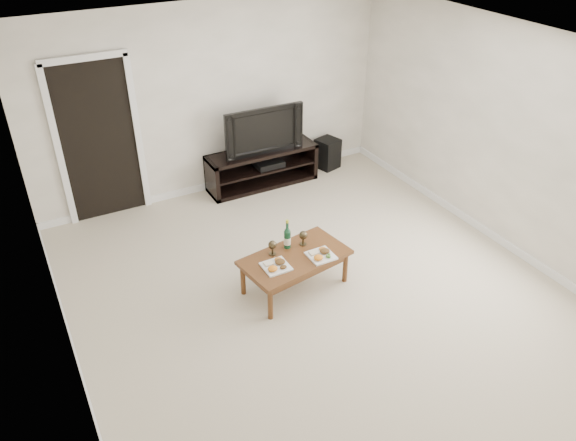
{
  "coord_description": "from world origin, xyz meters",
  "views": [
    {
      "loc": [
        -2.53,
        -4.1,
        3.91
      ],
      "look_at": [
        -0.09,
        0.44,
        0.7
      ],
      "focal_mm": 35.0,
      "sensor_mm": 36.0,
      "label": 1
    }
  ],
  "objects_px": {
    "media_console": "(262,168)",
    "subwoofer": "(327,153)",
    "television": "(261,128)",
    "coffee_table": "(295,272)"
  },
  "relations": [
    {
      "from": "media_console",
      "to": "coffee_table",
      "type": "height_order",
      "value": "media_console"
    },
    {
      "from": "media_console",
      "to": "television",
      "type": "relative_size",
      "value": 1.4
    },
    {
      "from": "media_console",
      "to": "television",
      "type": "bearing_deg",
      "value": 0.0
    },
    {
      "from": "media_console",
      "to": "television",
      "type": "xyz_separation_m",
      "value": [
        0.0,
        0.0,
        0.61
      ]
    },
    {
      "from": "television",
      "to": "subwoofer",
      "type": "distance_m",
      "value": 1.31
    },
    {
      "from": "television",
      "to": "media_console",
      "type": "bearing_deg",
      "value": 0.0
    },
    {
      "from": "media_console",
      "to": "television",
      "type": "height_order",
      "value": "television"
    },
    {
      "from": "media_console",
      "to": "subwoofer",
      "type": "height_order",
      "value": "media_console"
    },
    {
      "from": "subwoofer",
      "to": "coffee_table",
      "type": "bearing_deg",
      "value": -144.13
    },
    {
      "from": "television",
      "to": "coffee_table",
      "type": "xyz_separation_m",
      "value": [
        -0.74,
        -2.32,
        -0.67
      ]
    }
  ]
}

